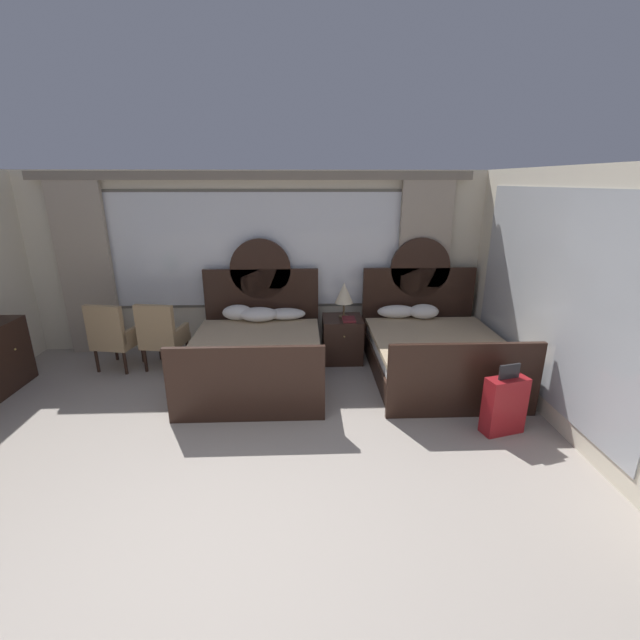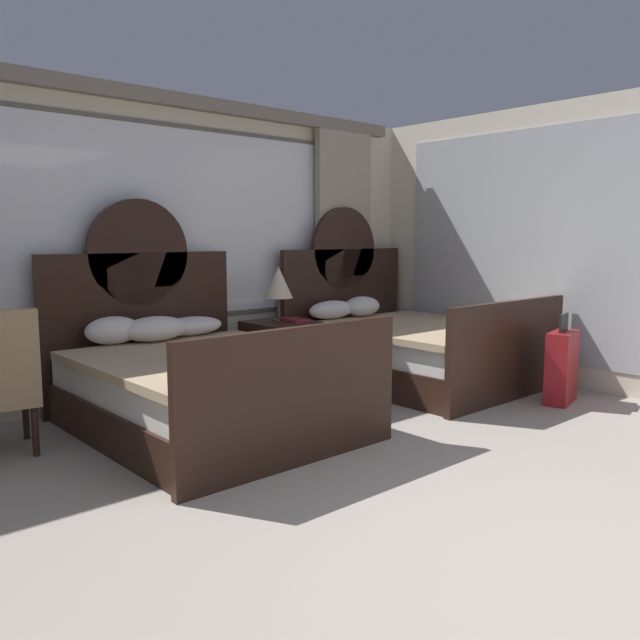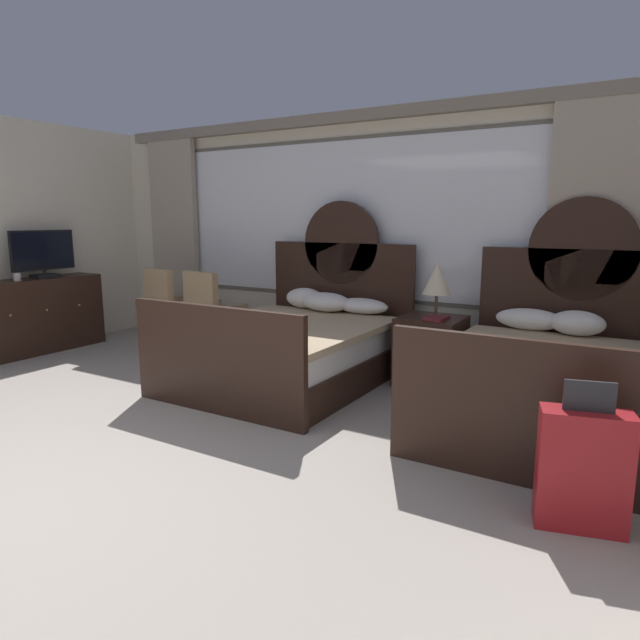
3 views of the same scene
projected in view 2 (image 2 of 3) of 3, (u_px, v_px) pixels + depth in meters
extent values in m
plane|color=#9E9389|center=(557.00, 583.00, 2.68)|extent=(24.00, 24.00, 0.00)
cube|color=beige|center=(121.00, 247.00, 5.52)|extent=(6.79, 0.07, 2.70)
cube|color=#646054|center=(123.00, 223.00, 5.46)|extent=(4.66, 0.02, 1.76)
cube|color=white|center=(123.00, 223.00, 5.45)|extent=(4.58, 0.02, 1.68)
cube|color=tan|center=(343.00, 249.00, 7.09)|extent=(0.76, 0.08, 2.60)
cube|color=gray|center=(122.00, 91.00, 5.25)|extent=(6.25, 0.10, 0.12)
cube|color=beige|center=(576.00, 246.00, 6.04)|extent=(0.07, 4.63, 2.70)
cube|color=#B2B7BC|center=(544.00, 245.00, 6.24)|extent=(0.01, 3.24, 2.27)
cube|color=black|center=(207.00, 410.00, 4.79)|extent=(1.64, 2.02, 0.30)
cube|color=white|center=(207.00, 376.00, 4.76)|extent=(1.58, 1.92, 0.22)
cube|color=tan|center=(212.00, 359.00, 4.68)|extent=(1.68, 1.82, 0.06)
cube|color=black|center=(141.00, 329.00, 5.50)|extent=(1.72, 0.06, 1.30)
cylinder|color=black|center=(139.00, 253.00, 5.41)|extent=(0.90, 0.06, 0.90)
cube|color=black|center=(296.00, 398.00, 3.99)|extent=(1.72, 0.06, 0.89)
ellipsoid|color=white|center=(113.00, 330.00, 5.11)|extent=(0.45, 0.30, 0.22)
ellipsoid|color=white|center=(155.00, 329.00, 5.26)|extent=(0.57, 0.34, 0.20)
ellipsoid|color=white|center=(191.00, 326.00, 5.58)|extent=(0.59, 0.30, 0.16)
cube|color=black|center=(415.00, 367.00, 6.38)|extent=(1.64, 2.02, 0.30)
cube|color=white|center=(416.00, 341.00, 6.34)|extent=(1.58, 1.92, 0.22)
cube|color=tan|center=(422.00, 328.00, 6.27)|extent=(1.68, 1.82, 0.06)
cube|color=black|center=(343.00, 308.00, 7.08)|extent=(1.72, 0.06, 1.30)
cylinder|color=black|center=(344.00, 249.00, 7.00)|extent=(0.90, 0.06, 0.90)
cube|color=black|center=(509.00, 352.00, 5.57)|extent=(1.72, 0.06, 0.89)
ellipsoid|color=white|center=(331.00, 310.00, 6.69)|extent=(0.58, 0.25, 0.19)
ellipsoid|color=white|center=(362.00, 306.00, 6.91)|extent=(0.44, 0.31, 0.21)
cube|color=black|center=(281.00, 355.00, 6.04)|extent=(0.57, 0.57, 0.65)
sphere|color=tan|center=(301.00, 344.00, 5.80)|extent=(0.02, 0.02, 0.02)
cylinder|color=brown|center=(279.00, 320.00, 6.04)|extent=(0.14, 0.14, 0.02)
cylinder|color=brown|center=(279.00, 308.00, 6.03)|extent=(0.03, 0.03, 0.19)
cone|color=beige|center=(279.00, 282.00, 5.99)|extent=(0.27, 0.27, 0.30)
cube|color=maroon|center=(295.00, 320.00, 5.96)|extent=(0.18, 0.26, 0.03)
cube|color=tan|center=(31.00, 373.00, 4.36)|extent=(0.14, 0.48, 0.16)
cylinder|color=black|center=(26.00, 416.00, 4.57)|extent=(0.04, 0.04, 0.34)
cylinder|color=black|center=(35.00, 431.00, 4.21)|extent=(0.04, 0.04, 0.34)
cube|color=maroon|center=(562.00, 367.00, 5.56)|extent=(0.47, 0.29, 0.62)
cube|color=#232326|center=(564.00, 323.00, 5.51)|extent=(0.24, 0.08, 0.16)
cylinder|color=black|center=(555.00, 404.00, 5.45)|extent=(0.05, 0.03, 0.05)
cylinder|color=black|center=(565.00, 395.00, 5.74)|extent=(0.05, 0.03, 0.05)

